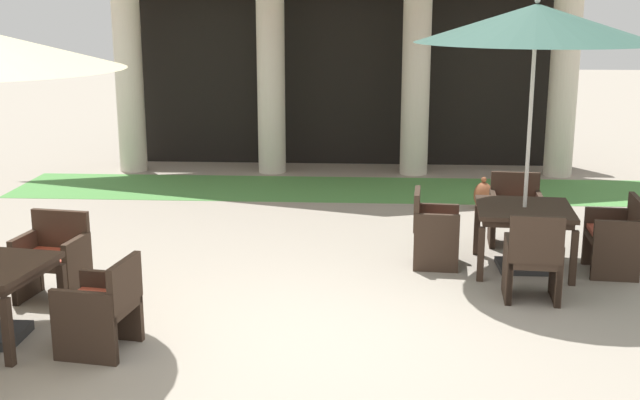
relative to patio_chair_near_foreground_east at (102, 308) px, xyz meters
The scene contains 11 objects.
ground_plane 1.93m from the patio_chair_near_foreground_east, 15.02° to the left, with size 60.00×60.00×0.00m, color #9E9384.
lawn_strip 6.60m from the patio_chair_near_foreground_east, 73.88° to the left, with size 10.49×1.84×0.01m, color #519347.
patio_chair_near_foreground_east is the anchor object (origin of this frame).
patio_chair_near_foreground_north 1.51m from the patio_chair_near_foreground_east, 126.23° to the left, with size 0.71×0.60×0.88m.
patio_table_mid_left 4.71m from the patio_chair_near_foreground_east, 31.35° to the left, with size 1.12×1.12×0.72m.
patio_umbrella_mid_left 5.24m from the patio_chair_near_foreground_east, 31.35° to the left, with size 2.57×2.57×2.99m.
patio_chair_mid_left_south 4.19m from the patio_chair_near_foreground_east, 20.25° to the left, with size 0.58×0.55×0.93m.
patio_chair_mid_left_west 3.94m from the patio_chair_near_foreground_east, 39.93° to the left, with size 0.55×0.58×0.87m.
patio_chair_mid_left_east 5.54m from the patio_chair_near_foreground_east, 25.24° to the left, with size 0.57×0.67×0.87m.
patio_chair_mid_left_north 5.35m from the patio_chair_near_foreground_east, 40.03° to the left, with size 0.66×0.56×0.87m.
terracotta_urn 6.55m from the patio_chair_near_foreground_east, 52.78° to the left, with size 0.28×0.28×0.47m.
Camera 1 is at (0.42, -6.89, 2.94)m, focal length 45.50 mm.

